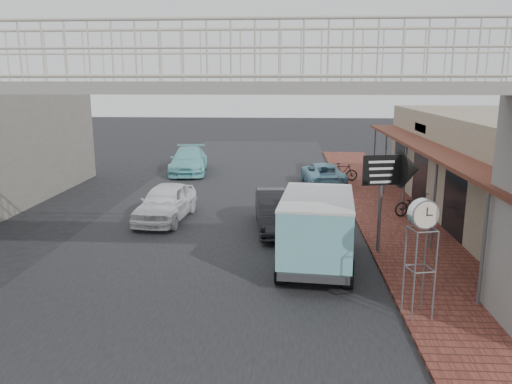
# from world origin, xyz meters

# --- Properties ---
(ground) EXTENTS (120.00, 120.00, 0.00)m
(ground) POSITION_xyz_m (0.00, 0.00, 0.00)
(ground) COLOR black
(ground) RESTS_ON ground
(road_strip) EXTENTS (10.00, 60.00, 0.01)m
(road_strip) POSITION_xyz_m (0.00, 0.00, 0.01)
(road_strip) COLOR black
(road_strip) RESTS_ON ground
(sidewalk) EXTENTS (3.00, 40.00, 0.10)m
(sidewalk) POSITION_xyz_m (6.50, 3.00, 0.05)
(sidewalk) COLOR brown
(sidewalk) RESTS_ON ground
(footbridge) EXTENTS (16.40, 2.40, 6.34)m
(footbridge) POSITION_xyz_m (0.00, -4.00, 3.18)
(footbridge) COLOR gray
(footbridge) RESTS_ON ground
(white_hatchback) EXTENTS (1.96, 4.21, 1.39)m
(white_hatchback) POSITION_xyz_m (-2.29, 4.12, 0.70)
(white_hatchback) COLOR white
(white_hatchback) RESTS_ON ground
(dark_sedan) EXTENTS (1.93, 4.37, 1.40)m
(dark_sedan) POSITION_xyz_m (2.05, 3.10, 0.70)
(dark_sedan) COLOR black
(dark_sedan) RESTS_ON ground
(angkot_curb) EXTENTS (2.25, 4.35, 1.17)m
(angkot_curb) POSITION_xyz_m (4.20, 11.19, 0.59)
(angkot_curb) COLOR #6AA0B8
(angkot_curb) RESTS_ON ground
(angkot_far) EXTENTS (2.61, 5.20, 1.45)m
(angkot_far) POSITION_xyz_m (-3.39, 14.22, 0.72)
(angkot_far) COLOR #7DD5DA
(angkot_far) RESTS_ON ground
(angkot_van) EXTENTS (2.37, 4.54, 2.15)m
(angkot_van) POSITION_xyz_m (3.23, -0.52, 1.36)
(angkot_van) COLOR black
(angkot_van) RESTS_ON ground
(motorcycle_near) EXTENTS (1.80, 1.18, 0.89)m
(motorcycle_near) POSITION_xyz_m (7.33, 5.02, 0.55)
(motorcycle_near) COLOR black
(motorcycle_near) RESTS_ON sidewalk
(motorcycle_far) EXTENTS (1.60, 0.72, 0.93)m
(motorcycle_far) POSITION_xyz_m (5.30, 11.99, 0.56)
(motorcycle_far) COLOR black
(motorcycle_far) RESTS_ON sidewalk
(street_clock) EXTENTS (0.69, 0.62, 2.69)m
(street_clock) POSITION_xyz_m (5.30, -3.70, 2.33)
(street_clock) COLOR #59595B
(street_clock) RESTS_ON sidewalk
(arrow_sign) EXTENTS (1.87, 1.23, 3.10)m
(arrow_sign) POSITION_xyz_m (5.95, 0.84, 2.61)
(arrow_sign) COLOR #59595B
(arrow_sign) RESTS_ON sidewalk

